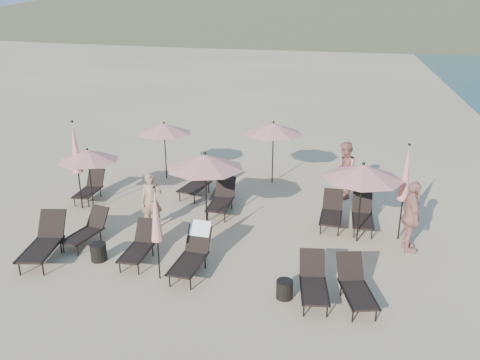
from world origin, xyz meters
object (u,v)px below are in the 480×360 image
(umbrella_closed_0, at_px, (156,215))
(umbrella_closed_2, at_px, (75,148))
(umbrella_closed_1, at_px, (406,174))
(umbrella_open_4, at_px, (273,128))
(lounger_10, at_px, (332,211))
(umbrella_open_3, at_px, (164,129))
(beachgoer_a, at_px, (152,201))
(beachgoer_b, at_px, (344,171))
(lounger_11, at_px, (362,215))
(lounger_6, at_px, (90,187))
(lounger_4, at_px, (313,281))
(side_table_0, at_px, (99,252))
(lounger_1, at_px, (44,241))
(side_table_1, at_px, (285,289))
(lounger_8, at_px, (222,198))
(lounger_2, at_px, (140,245))
(umbrella_open_1, at_px, (205,161))
(umbrella_open_2, at_px, (363,172))
(lounger_5, at_px, (355,285))
(lounger_7, at_px, (198,182))
(umbrella_open_0, at_px, (88,155))
(lounger_3, at_px, (193,252))
(lounger_9, at_px, (223,189))
(beachgoer_c, at_px, (411,217))
(lounger_0, at_px, (87,229))

(umbrella_closed_0, relative_size, umbrella_closed_2, 0.81)
(umbrella_closed_1, bearing_deg, umbrella_open_4, 139.28)
(lounger_10, relative_size, umbrella_closed_2, 0.55)
(umbrella_open_3, distance_m, beachgoer_a, 4.53)
(lounger_10, relative_size, beachgoer_b, 0.82)
(lounger_11, bearing_deg, lounger_6, 176.55)
(lounger_4, relative_size, side_table_0, 3.54)
(lounger_1, xyz_separation_m, side_table_1, (6.11, -0.18, -0.27))
(lounger_4, distance_m, beachgoer_b, 6.25)
(lounger_8, bearing_deg, lounger_2, -111.57)
(umbrella_open_1, height_order, umbrella_open_2, umbrella_open_1)
(umbrella_open_3, distance_m, umbrella_open_4, 3.98)
(lounger_8, height_order, umbrella_closed_0, umbrella_closed_0)
(lounger_5, distance_m, lounger_10, 3.93)
(lounger_11, xyz_separation_m, side_table_0, (-6.32, -3.66, -0.18))
(lounger_7, bearing_deg, lounger_5, -36.77)
(lounger_8, height_order, beachgoer_b, beachgoer_b)
(lounger_8, xyz_separation_m, umbrella_open_0, (-4.00, -0.84, 1.33))
(umbrella_closed_0, bearing_deg, umbrella_open_1, 85.43)
(lounger_1, distance_m, side_table_1, 6.12)
(umbrella_open_4, bearing_deg, lounger_8, -107.67)
(side_table_1, bearing_deg, lounger_6, 150.57)
(lounger_3, xyz_separation_m, side_table_0, (-2.45, -0.16, -0.27))
(umbrella_closed_1, distance_m, umbrella_closed_2, 9.62)
(umbrella_closed_1, height_order, beachgoer_a, umbrella_closed_1)
(umbrella_open_2, bearing_deg, beachgoer_a, -173.53)
(lounger_8, xyz_separation_m, beachgoer_a, (-1.58, -1.65, 0.38))
(lounger_1, bearing_deg, lounger_11, 13.15)
(lounger_9, bearing_deg, umbrella_open_4, 52.37)
(lounger_7, xyz_separation_m, beachgoer_c, (6.65, -2.43, 0.49))
(lounger_5, bearing_deg, umbrella_closed_0, 164.93)
(lounger_10, height_order, umbrella_closed_1, umbrella_closed_1)
(lounger_8, xyz_separation_m, beachgoer_b, (3.56, 2.21, 0.51))
(umbrella_open_0, distance_m, umbrella_open_3, 3.53)
(lounger_4, relative_size, umbrella_open_3, 0.73)
(lounger_0, bearing_deg, beachgoer_b, 46.41)
(lounger_1, xyz_separation_m, beachgoer_a, (1.85, 2.34, 0.35))
(side_table_0, bearing_deg, beachgoer_b, 46.52)
(lounger_0, xyz_separation_m, lounger_2, (1.78, -0.48, 0.01))
(lounger_5, distance_m, umbrella_open_3, 9.73)
(lounger_5, relative_size, umbrella_closed_1, 0.59)
(lounger_10, xyz_separation_m, umbrella_closed_2, (-7.75, -0.79, 1.57))
(lounger_4, bearing_deg, umbrella_open_3, 122.84)
(umbrella_open_1, relative_size, side_table_1, 5.66)
(umbrella_open_3, height_order, umbrella_closed_1, umbrella_closed_1)
(beachgoer_a, bearing_deg, lounger_5, -43.73)
(lounger_10, relative_size, umbrella_closed_1, 0.57)
(umbrella_open_2, bearing_deg, umbrella_open_1, -174.67)
(lounger_2, height_order, umbrella_closed_0, umbrella_closed_0)
(lounger_1, xyz_separation_m, umbrella_open_4, (4.40, 7.07, 1.55))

